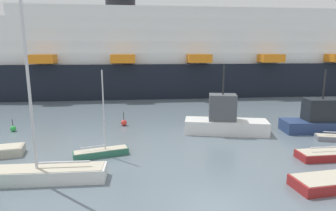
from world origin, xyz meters
TOP-DOWN VIEW (x-y plane):
  - ground_plane at (0.00, 0.00)m, footprint 600.00×600.00m
  - sailboat_0 at (-9.55, 4.66)m, footprint 7.46×2.13m
  - sailboat_5 at (-6.46, 8.51)m, footprint 4.34×1.94m
  - fishing_boat_1 at (5.26, 12.92)m, footprint 8.44×4.54m
  - fishing_boat_2 at (15.32, 11.89)m, footprint 8.59×3.66m
  - channel_buoy_0 at (-15.87, 16.92)m, footprint 0.58×0.58m
  - channel_buoy_1 at (-4.66, 17.38)m, footprint 0.64×0.64m
  - cruise_ship at (14.25, 40.04)m, footprint 106.70×20.77m

SIDE VIEW (x-z plane):
  - ground_plane at x=0.00m, z-range 0.00..0.00m
  - channel_buoy_0 at x=-15.87m, z-range -0.32..0.92m
  - channel_buoy_1 at x=-4.66m, z-range -0.41..1.08m
  - sailboat_5 at x=-6.46m, z-range -3.01..3.74m
  - sailboat_0 at x=-9.55m, z-range -6.24..7.66m
  - fishing_boat_2 at x=15.32m, z-range -1.95..4.37m
  - fishing_boat_1 at x=5.26m, z-range -2.07..4.68m
  - cruise_ship at x=14.25m, z-range -3.68..17.01m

